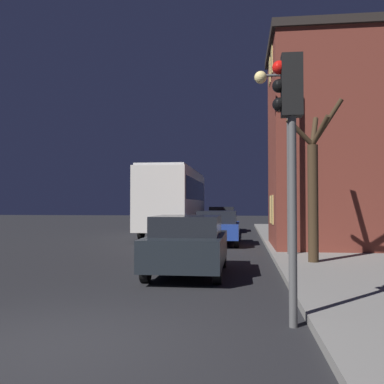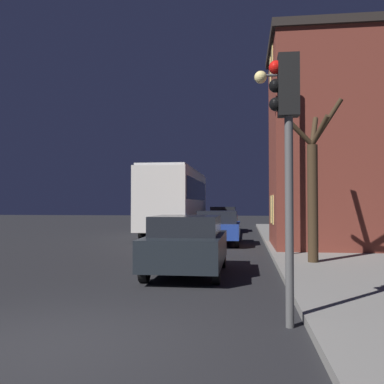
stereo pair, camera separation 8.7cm
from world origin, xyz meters
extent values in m
plane|color=black|center=(0.00, 0.00, 0.00)|extent=(120.00, 120.00, 0.00)
cube|color=brown|center=(5.20, 11.79, 3.97)|extent=(3.56, 4.50, 7.65)
cube|color=black|center=(5.20, 11.79, 7.94)|extent=(3.80, 4.74, 0.30)
cube|color=#F2D172|center=(3.40, 11.17, 1.54)|extent=(0.03, 0.70, 1.10)
cube|color=#F2D172|center=(3.40, 12.41, 1.54)|extent=(0.03, 0.70, 1.10)
cube|color=#F2D172|center=(3.40, 11.17, 7.19)|extent=(0.03, 0.70, 1.10)
cube|color=#F2D172|center=(3.40, 12.41, 7.19)|extent=(0.03, 0.70, 1.10)
cylinder|color=#4C4C4C|center=(3.79, 8.97, 3.11)|extent=(0.14, 0.14, 5.93)
cylinder|color=#4C4C4C|center=(3.34, 8.97, 5.97)|extent=(0.90, 0.09, 0.09)
sphere|color=#F9E08C|center=(2.89, 8.97, 5.92)|extent=(0.41, 0.41, 0.41)
cylinder|color=#4C4C4C|center=(3.00, 1.14, 1.51)|extent=(0.12, 0.12, 3.02)
cube|color=black|center=(3.00, 1.14, 3.47)|extent=(0.30, 0.24, 0.90)
sphere|color=red|center=(2.82, 1.14, 3.74)|extent=(0.20, 0.20, 0.20)
sphere|color=black|center=(2.82, 1.14, 3.47)|extent=(0.20, 0.20, 0.20)
sphere|color=black|center=(2.82, 1.14, 3.20)|extent=(0.20, 0.20, 0.20)
cylinder|color=#382819|center=(4.24, 7.13, 1.78)|extent=(0.29, 0.29, 3.27)
cylinder|color=#382819|center=(3.89, 6.99, 3.75)|extent=(0.85, 0.43, 0.78)
cylinder|color=#382819|center=(4.35, 7.52, 3.86)|extent=(0.40, 0.93, 0.99)
cylinder|color=#382819|center=(4.60, 6.94, 4.00)|extent=(0.87, 0.53, 1.25)
cylinder|color=#382819|center=(4.40, 6.84, 3.76)|extent=(0.48, 0.73, 0.79)
cube|color=beige|center=(-1.43, 18.12, 1.98)|extent=(2.43, 9.63, 3.01)
cube|color=black|center=(-1.43, 18.12, 2.53)|extent=(2.45, 8.86, 1.08)
cube|color=#B2B2B2|center=(-1.43, 18.12, 3.55)|extent=(2.30, 9.15, 0.12)
cylinder|color=black|center=(-0.31, 21.25, 0.48)|extent=(0.18, 0.96, 0.96)
cylinder|color=black|center=(-2.55, 21.25, 0.48)|extent=(0.18, 0.96, 0.96)
cylinder|color=black|center=(-0.31, 14.99, 0.48)|extent=(0.18, 0.96, 0.96)
cylinder|color=black|center=(-2.55, 14.99, 0.48)|extent=(0.18, 0.96, 0.96)
cube|color=black|center=(0.94, 5.54, 0.64)|extent=(1.79, 3.88, 0.71)
cube|color=black|center=(0.94, 5.34, 1.23)|extent=(1.57, 2.02, 0.47)
cylinder|color=black|center=(1.74, 6.80, 0.29)|extent=(0.18, 0.57, 0.57)
cylinder|color=black|center=(0.14, 6.80, 0.29)|extent=(0.18, 0.57, 0.57)
cylinder|color=black|center=(1.74, 4.27, 0.29)|extent=(0.18, 0.57, 0.57)
cylinder|color=black|center=(0.14, 4.27, 0.29)|extent=(0.18, 0.57, 0.57)
cube|color=navy|center=(1.21, 13.48, 0.63)|extent=(1.84, 3.93, 0.61)
cube|color=black|center=(1.21, 13.28, 1.20)|extent=(1.62, 2.05, 0.52)
cylinder|color=black|center=(2.04, 14.76, 0.33)|extent=(0.18, 0.65, 0.65)
cylinder|color=black|center=(0.38, 14.76, 0.33)|extent=(0.18, 0.65, 0.65)
cylinder|color=black|center=(2.04, 12.20, 0.33)|extent=(0.18, 0.65, 0.65)
cylinder|color=black|center=(0.38, 12.20, 0.33)|extent=(0.18, 0.65, 0.65)
cube|color=#B21E19|center=(0.98, 22.46, 0.65)|extent=(1.72, 4.44, 0.74)
cube|color=black|center=(0.98, 22.24, 1.30)|extent=(1.51, 2.31, 0.56)
cylinder|color=black|center=(1.75, 23.91, 0.28)|extent=(0.18, 0.56, 0.56)
cylinder|color=black|center=(0.21, 23.91, 0.28)|extent=(0.18, 0.56, 0.56)
cylinder|color=black|center=(1.75, 21.02, 0.28)|extent=(0.18, 0.56, 0.56)
cylinder|color=black|center=(0.21, 21.02, 0.28)|extent=(0.18, 0.56, 0.56)
camera|label=1|loc=(2.29, -5.11, 1.75)|focal=40.00mm
camera|label=2|loc=(2.38, -5.10, 1.75)|focal=40.00mm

